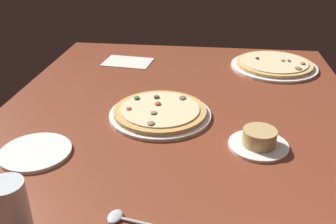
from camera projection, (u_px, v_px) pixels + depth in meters
dining_table at (176, 133)px, 105.70cm from camera, size 150.00×110.00×4.00cm
pizza_main at (160, 112)px, 110.17cm from camera, size 29.94×29.94×3.32cm
pizza_side at (274, 65)px, 146.23cm from camera, size 33.02×33.02×3.38cm
ramekin_on_saucer at (259, 140)px, 94.85cm from camera, size 15.26×15.26×4.88cm
water_glass at (11, 212)px, 66.95cm from camera, size 6.57×6.57×11.40cm
side_plate at (36, 152)px, 92.70cm from camera, size 17.63×17.63×0.90cm
paper_menu at (128, 62)px, 152.23cm from camera, size 15.19×20.17×0.30cm
spoon at (122, 218)px, 72.11cm from camera, size 4.46×11.40×1.00cm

